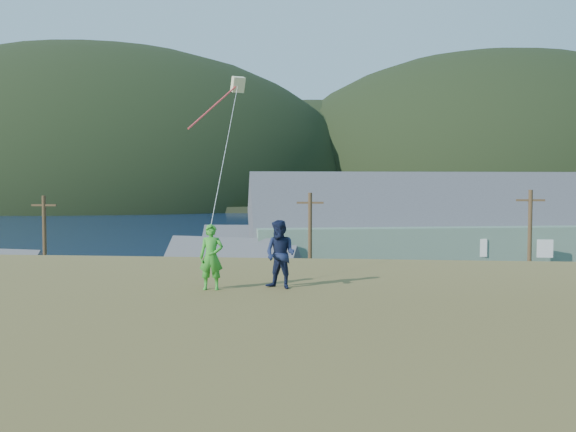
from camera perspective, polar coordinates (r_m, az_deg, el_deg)
The scene contains 15 objects.
ground at distance 37.93m, azimuth 0.78°, elevation -12.37°, with size 900.00×900.00×0.00m, color #0A1638.
grass_strip at distance 36.00m, azimuth 0.49°, elevation -13.13°, with size 110.00×8.00×0.10m, color #4C3D19.
waterfront_lot at distance 54.45m, azimuth 2.44°, elevation -7.58°, with size 72.00×36.00×0.12m, color #28282B.
wharf at distance 77.59m, azimuth -0.93°, elevation -4.11°, with size 26.00×14.00×0.90m, color gray.
far_shore at distance 366.55m, azimuth 5.51°, elevation 1.57°, with size 900.00×320.00×2.00m, color black.
far_hills at distance 317.55m, azimuth 11.86°, elevation 1.48°, with size 760.00×265.00×143.00m.
lodge at distance 57.81m, azimuth 15.65°, elevation -2.05°, with size 39.00×18.53×13.23m.
shed_palegreen_near at distance 49.05m, azimuth -5.66°, elevation -5.71°, with size 10.68×7.92×7.01m.
shed_white at distance 47.87m, azimuth -4.16°, elevation -6.08°, with size 9.19×7.11×6.53m.
shed_palegreen_far at distance 62.35m, azimuth -2.81°, elevation -3.76°, with size 10.71×6.31×7.10m.
utility_poles at distance 38.47m, azimuth 0.33°, elevation -4.87°, with size 29.46×0.24×9.52m.
parked_cars at distance 59.50m, azimuth -5.53°, elevation -5.92°, with size 26.09×12.97×1.58m.
kite_flyer_green at distance 17.18m, azimuth -6.83°, elevation -3.64°, with size 0.64×0.42×1.74m, color green.
kite_flyer_navy at distance 17.26m, azimuth -0.69°, elevation -3.43°, with size 0.90×0.70×1.84m, color #171F3F.
kite_rig at distance 23.62m, azimuth -4.81°, elevation 11.18°, with size 0.93×3.61×8.11m.
Camera 1 is at (3.34, -36.42, 10.05)m, focal length 40.00 mm.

